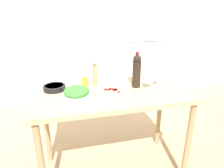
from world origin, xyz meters
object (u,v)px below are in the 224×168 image
pepper_mill (95,74)px  cast_iron_skillet (55,87)px  wine_bottle (137,70)px  wine_glass_near (149,80)px  salad_bowl (77,94)px  homemade_pizza (110,91)px  refrigerator (141,59)px  wine_glass_far (157,77)px  salt_canister (85,81)px

pepper_mill → cast_iron_skillet: 0.41m
wine_bottle → cast_iron_skillet: size_ratio=1.29×
wine_glass_near → salad_bowl: bearing=-171.8°
wine_bottle → homemade_pizza: (-0.28, -0.08, -0.15)m
refrigerator → wine_bottle: size_ratio=4.63×
refrigerator → homemade_pizza: size_ratio=5.64×
homemade_pizza → cast_iron_skillet: size_ratio=1.06×
wine_glass_far → wine_bottle: bearing=177.6°
cast_iron_skillet → refrigerator: bearing=44.5°
homemade_pizza → wine_glass_near: bearing=1.7°
wine_glass_near → cast_iron_skillet: size_ratio=0.45×
wine_glass_far → homemade_pizza: 0.51m
wine_glass_far → pepper_mill: 0.62m
pepper_mill → salad_bowl: size_ratio=0.96×
wine_glass_near → salt_canister: bearing=162.7°
wine_glass_far → salad_bowl: (-0.81, -0.16, -0.03)m
refrigerator → salt_canister: refrigerator is taller
refrigerator → wine_glass_near: (-0.56, -1.60, 0.20)m
refrigerator → wine_glass_far: (-0.45, -1.54, 0.20)m
salad_bowl → cast_iron_skillet: (-0.19, 0.27, -0.03)m
wine_glass_near → homemade_pizza: (-0.39, -0.01, -0.07)m
wine_glass_far → cast_iron_skillet: bearing=173.4°
wine_bottle → wine_glass_near: size_ratio=2.87×
wine_glass_far → salad_bowl: same height
wine_bottle → pepper_mill: bearing=161.7°
salad_bowl → homemade_pizza: 0.33m
wine_glass_far → salad_bowl: 0.83m
refrigerator → wine_glass_near: 1.71m
salt_canister → cast_iron_skillet: bearing=-177.2°
homemade_pizza → cast_iron_skillet: cast_iron_skillet is taller
cast_iron_skillet → wine_bottle: bearing=-7.8°
pepper_mill → salt_canister: 0.12m
salad_bowl → homemade_pizza: bearing=15.9°
wine_glass_near → pepper_mill: bearing=158.6°
wine_glass_near → salt_canister: size_ratio=0.99×
pepper_mill → salt_canister: pepper_mill is taller
pepper_mill → cast_iron_skillet: bearing=-176.8°
refrigerator → wine_glass_far: bearing=-106.2°
wine_bottle → wine_glass_far: 0.23m
cast_iron_skillet → wine_glass_far: bearing=-6.6°
wine_glass_far → pepper_mill: (-0.61, 0.14, 0.03)m
salt_canister → wine_bottle: bearing=-13.8°
salad_bowl → cast_iron_skillet: size_ratio=0.93×
salad_bowl → cast_iron_skillet: bearing=124.6°
refrigerator → salad_bowl: bearing=-126.6°
wine_glass_near → salad_bowl: same height
salt_canister → cast_iron_skillet: salt_canister is taller
wine_glass_near → wine_glass_far: 0.12m
wine_bottle → wine_glass_near: (0.11, -0.07, -0.09)m
refrigerator → salt_canister: bearing=-129.3°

